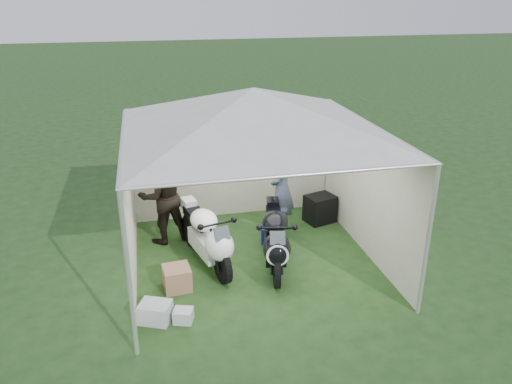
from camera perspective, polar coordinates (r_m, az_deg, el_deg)
ground at (r=8.76m, az=-0.19°, el=-7.80°), size 80.00×80.00×0.00m
canopy_tent at (r=7.82m, az=-0.27°, el=8.85°), size 5.66×5.66×3.00m
motorcycle_white at (r=8.40m, az=-5.53°, el=-5.06°), size 0.78×1.97×0.99m
motorcycle_black at (r=8.31m, az=2.20°, el=-5.34°), size 0.68×1.95×0.97m
paddock_stand at (r=9.28m, az=1.86°, el=-4.89°), size 0.46×0.34×0.31m
person_dark_jacket at (r=9.19m, az=-10.66°, el=-0.42°), size 1.03×0.90×1.81m
person_blue_jacket at (r=9.34m, az=2.99°, el=0.35°), size 0.70×0.79×1.82m
equipment_box at (r=10.12m, az=7.31°, el=-1.90°), size 0.66×0.59×0.55m
crate_0 at (r=7.40m, az=-11.44°, el=-13.30°), size 0.53×0.48×0.29m
crate_1 at (r=8.02m, az=-9.01°, el=-9.68°), size 0.45×0.45×0.37m
crate_2 at (r=7.34m, az=-8.31°, el=-13.80°), size 0.32×0.29×0.19m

